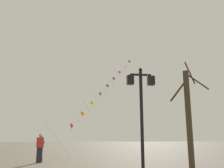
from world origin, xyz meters
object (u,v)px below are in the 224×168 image
at_px(twin_lantern_lamp_post, 141,99).
at_px(bare_tree, 189,116).
at_px(kite_flyer, 40,147).
at_px(kite_train, 103,91).

xyz_separation_m(twin_lantern_lamp_post, bare_tree, (2.58, 0.97, -0.64)).
bearing_deg(kite_flyer, kite_train, 0.33).
bearing_deg(kite_flyer, bare_tree, -89.02).
bearing_deg(kite_train, bare_tree, -76.21).
height_order(kite_train, kite_flyer, kite_train).
relative_size(kite_train, bare_tree, 2.29).
bearing_deg(kite_train, twin_lantern_lamp_post, -88.62).
height_order(twin_lantern_lamp_post, bare_tree, bare_tree).
bearing_deg(kite_flyer, twin_lantern_lamp_post, -106.16).
bearing_deg(bare_tree, kite_train, 103.79).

